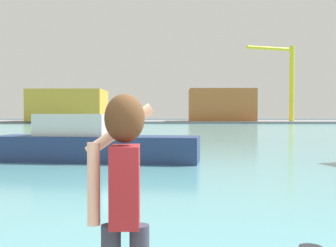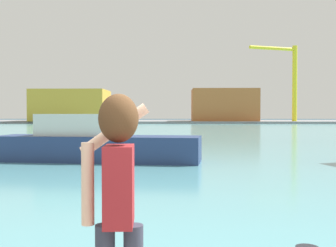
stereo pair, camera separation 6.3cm
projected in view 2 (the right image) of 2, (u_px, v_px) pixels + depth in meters
name	position (u px, v px, depth m)	size (l,w,h in m)	color
ground_plane	(179.00, 130.00, 52.29)	(220.00, 220.00, 0.00)	#334751
harbor_water	(179.00, 129.00, 54.28)	(140.00, 100.00, 0.02)	#599EA8
far_shore_dock	(178.00, 122.00, 94.26)	(140.00, 20.00, 0.46)	gray
person_photographer	(118.00, 190.00, 2.88)	(0.53, 0.55, 1.74)	#2D3342
boat_moored	(94.00, 144.00, 18.00)	(9.06, 3.11, 2.07)	navy
warehouse_left	(71.00, 106.00, 89.82)	(15.61, 11.19, 6.76)	gold
warehouse_right	(224.00, 105.00, 90.73)	(14.09, 9.51, 7.00)	#B26633
port_crane	(289.00, 75.00, 86.74)	(10.76, 4.35, 15.99)	yellow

